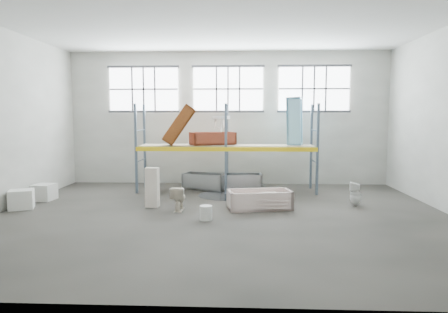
# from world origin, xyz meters

# --- Properties ---
(floor) EXTENTS (12.00, 10.00, 0.10)m
(floor) POSITION_xyz_m (0.00, 0.00, -0.05)
(floor) COLOR #4D4941
(floor) RESTS_ON ground
(ceiling) EXTENTS (12.00, 10.00, 0.10)m
(ceiling) POSITION_xyz_m (0.00, 0.00, 5.05)
(ceiling) COLOR silver
(ceiling) RESTS_ON ground
(wall_back) EXTENTS (12.00, 0.10, 5.00)m
(wall_back) POSITION_xyz_m (0.00, 5.05, 2.50)
(wall_back) COLOR #9F9E94
(wall_back) RESTS_ON ground
(wall_front) EXTENTS (12.00, 0.10, 5.00)m
(wall_front) POSITION_xyz_m (0.00, -5.05, 2.50)
(wall_front) COLOR #A3A297
(wall_front) RESTS_ON ground
(window_left) EXTENTS (2.60, 0.04, 1.60)m
(window_left) POSITION_xyz_m (-3.20, 4.94, 3.60)
(window_left) COLOR white
(window_left) RESTS_ON wall_back
(window_mid) EXTENTS (2.60, 0.04, 1.60)m
(window_mid) POSITION_xyz_m (0.00, 4.94, 3.60)
(window_mid) COLOR white
(window_mid) RESTS_ON wall_back
(window_right) EXTENTS (2.60, 0.04, 1.60)m
(window_right) POSITION_xyz_m (3.20, 4.94, 3.60)
(window_right) COLOR white
(window_right) RESTS_ON wall_back
(rack_upright_la) EXTENTS (0.08, 0.08, 3.00)m
(rack_upright_la) POSITION_xyz_m (-3.00, 2.90, 1.50)
(rack_upright_la) COLOR slate
(rack_upright_la) RESTS_ON floor
(rack_upright_lb) EXTENTS (0.08, 0.08, 3.00)m
(rack_upright_lb) POSITION_xyz_m (-3.00, 4.10, 1.50)
(rack_upright_lb) COLOR slate
(rack_upright_lb) RESTS_ON floor
(rack_upright_ma) EXTENTS (0.08, 0.08, 3.00)m
(rack_upright_ma) POSITION_xyz_m (0.00, 2.90, 1.50)
(rack_upright_ma) COLOR slate
(rack_upright_ma) RESTS_ON floor
(rack_upright_mb) EXTENTS (0.08, 0.08, 3.00)m
(rack_upright_mb) POSITION_xyz_m (0.00, 4.10, 1.50)
(rack_upright_mb) COLOR slate
(rack_upright_mb) RESTS_ON floor
(rack_upright_ra) EXTENTS (0.08, 0.08, 3.00)m
(rack_upright_ra) POSITION_xyz_m (3.00, 2.90, 1.50)
(rack_upright_ra) COLOR slate
(rack_upright_ra) RESTS_ON floor
(rack_upright_rb) EXTENTS (0.08, 0.08, 3.00)m
(rack_upright_rb) POSITION_xyz_m (3.00, 4.10, 1.50)
(rack_upright_rb) COLOR slate
(rack_upright_rb) RESTS_ON floor
(rack_beam_front) EXTENTS (6.00, 0.10, 0.14)m
(rack_beam_front) POSITION_xyz_m (0.00, 2.90, 1.50)
(rack_beam_front) COLOR yellow
(rack_beam_front) RESTS_ON floor
(rack_beam_back) EXTENTS (6.00, 0.10, 0.14)m
(rack_beam_back) POSITION_xyz_m (0.00, 4.10, 1.50)
(rack_beam_back) COLOR yellow
(rack_beam_back) RESTS_ON floor
(shelf_deck) EXTENTS (5.90, 1.10, 0.03)m
(shelf_deck) POSITION_xyz_m (0.00, 3.50, 1.58)
(shelf_deck) COLOR gray
(shelf_deck) RESTS_ON floor
(wet_patch) EXTENTS (1.80, 1.80, 0.00)m
(wet_patch) POSITION_xyz_m (0.00, 2.70, 0.00)
(wet_patch) COLOR black
(wet_patch) RESTS_ON floor
(bathtub_beige) EXTENTS (1.87, 1.12, 0.52)m
(bathtub_beige) POSITION_xyz_m (1.03, 0.84, 0.26)
(bathtub_beige) COLOR beige
(bathtub_beige) RESTS_ON floor
(cistern_spare) EXTENTS (0.47, 0.31, 0.41)m
(cistern_spare) POSITION_xyz_m (1.28, 0.71, 0.28)
(cistern_spare) COLOR beige
(cistern_spare) RESTS_ON bathtub_beige
(sink_in_tub) EXTENTS (0.52, 0.52, 0.14)m
(sink_in_tub) POSITION_xyz_m (0.67, 0.55, 0.16)
(sink_in_tub) COLOR beige
(sink_in_tub) RESTS_ON bathtub_beige
(toilet_beige) EXTENTS (0.39, 0.67, 0.67)m
(toilet_beige) POSITION_xyz_m (-1.21, 0.55, 0.34)
(toilet_beige) COLOR #EFE0C6
(toilet_beige) RESTS_ON floor
(cistern_tall) EXTENTS (0.39, 0.27, 1.13)m
(cistern_tall) POSITION_xyz_m (-2.02, 0.92, 0.56)
(cistern_tall) COLOR silver
(cistern_tall) RESTS_ON floor
(toilet_white) EXTENTS (0.37, 0.37, 0.69)m
(toilet_white) POSITION_xyz_m (3.82, 1.34, 0.35)
(toilet_white) COLOR white
(toilet_white) RESTS_ON floor
(steel_tub_left) EXTENTS (1.65, 1.16, 0.55)m
(steel_tub_left) POSITION_xyz_m (-0.78, 3.82, 0.28)
(steel_tub_left) COLOR #ADB1B5
(steel_tub_left) RESTS_ON floor
(steel_tub_right) EXTENTS (1.48, 0.77, 0.53)m
(steel_tub_right) POSITION_xyz_m (0.52, 3.97, 0.26)
(steel_tub_right) COLOR #B1B4B9
(steel_tub_right) RESTS_ON floor
(rust_tub_flat) EXTENTS (1.66, 1.24, 0.42)m
(rust_tub_flat) POSITION_xyz_m (-0.48, 3.53, 1.82)
(rust_tub_flat) COLOR #963520
(rust_tub_flat) RESTS_ON shelf_deck
(rust_tub_tilted) EXTENTS (1.26, 0.88, 1.41)m
(rust_tub_tilted) POSITION_xyz_m (-1.62, 3.28, 2.29)
(rust_tub_tilted) COLOR #904916
(rust_tub_tilted) RESTS_ON shelf_deck
(sink_on_shelf) EXTENTS (0.75, 0.66, 0.55)m
(sink_on_shelf) POSITION_xyz_m (-0.18, 3.22, 2.09)
(sink_on_shelf) COLOR white
(sink_on_shelf) RESTS_ON rust_tub_flat
(blue_tub_upright) EXTENTS (0.69, 0.88, 1.67)m
(blue_tub_upright) POSITION_xyz_m (2.35, 3.74, 2.40)
(blue_tub_upright) COLOR #82C4DF
(blue_tub_upright) RESTS_ON shelf_deck
(bucket) EXTENTS (0.39, 0.39, 0.36)m
(bucket) POSITION_xyz_m (-0.37, -0.45, 0.18)
(bucket) COLOR silver
(bucket) RESTS_ON floor
(carton_near) EXTENTS (0.78, 0.73, 0.54)m
(carton_near) POSITION_xyz_m (-5.63, 0.52, 0.27)
(carton_near) COLOR silver
(carton_near) RESTS_ON floor
(carton_far) EXTENTS (0.65, 0.65, 0.49)m
(carton_far) POSITION_xyz_m (-5.59, 1.70, 0.25)
(carton_far) COLOR silver
(carton_far) RESTS_ON floor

